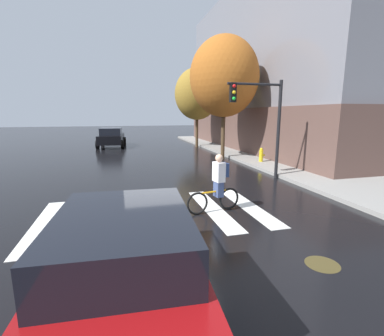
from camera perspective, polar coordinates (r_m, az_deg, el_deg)
name	(u,v)px	position (r m, az deg, el deg)	size (l,w,h in m)	color
ground_plane	(170,213)	(8.07, -4.67, -9.28)	(120.00, 120.00, 0.00)	black
crosswalk_stripes	(155,214)	(8.02, -7.62, -9.45)	(6.31, 3.71, 0.01)	silver
manhole_cover	(322,264)	(6.08, 25.34, -17.52)	(0.64, 0.64, 0.01)	#473D1E
sedan_near	(126,265)	(4.01, -13.48, -18.99)	(2.40, 4.71, 1.59)	maroon
sedan_mid	(112,137)	(24.97, -16.30, 6.18)	(2.49, 4.85, 1.63)	black
cyclist	(218,183)	(7.98, 5.33, -3.19)	(1.69, 0.40, 1.69)	black
traffic_light_near	(262,113)	(12.13, 14.26, 11.04)	(2.47, 0.28, 4.20)	black
fire_hydrant	(261,155)	(16.08, 14.11, 2.66)	(0.33, 0.22, 0.78)	gold
street_tree_near	(224,77)	(17.54, 6.67, 18.20)	(4.15, 4.15, 7.38)	#4C3823
street_tree_mid	(197,94)	(23.60, 1.03, 15.04)	(3.67, 3.67, 6.54)	#4C3823
corner_building	(342,75)	(27.41, 28.52, 16.57)	(19.68, 21.97, 12.13)	brown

